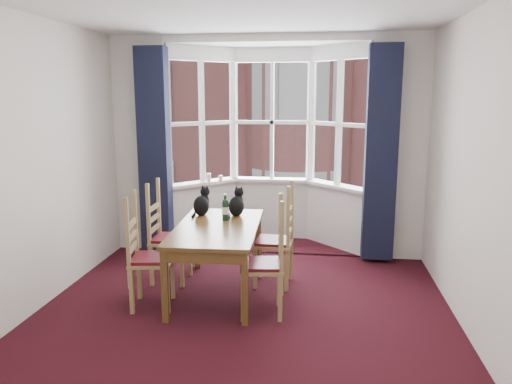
% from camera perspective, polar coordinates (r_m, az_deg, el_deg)
% --- Properties ---
extents(floor, '(4.50, 4.50, 0.00)m').
position_cam_1_polar(floor, '(4.63, -2.10, -15.43)').
color(floor, black).
rests_on(floor, ground).
extents(wall_left, '(0.00, 4.50, 4.50)m').
position_cam_1_polar(wall_left, '(4.94, -25.80, 2.24)').
color(wall_left, silver).
rests_on(wall_left, floor).
extents(wall_right, '(0.00, 4.50, 4.50)m').
position_cam_1_polar(wall_right, '(4.33, 24.84, 1.23)').
color(wall_right, silver).
rests_on(wall_right, floor).
extents(wall_near, '(4.00, 0.00, 4.00)m').
position_cam_1_polar(wall_near, '(2.07, -12.85, -8.00)').
color(wall_near, silver).
rests_on(wall_near, floor).
extents(wall_back_pier_left, '(0.70, 0.12, 2.80)m').
position_cam_1_polar(wall_back_pier_left, '(6.78, -12.89, 5.20)').
color(wall_back_pier_left, silver).
rests_on(wall_back_pier_left, floor).
extents(wall_back_pier_right, '(0.70, 0.12, 2.80)m').
position_cam_1_polar(wall_back_pier_right, '(6.43, 15.97, 4.75)').
color(wall_back_pier_right, silver).
rests_on(wall_back_pier_right, floor).
extents(bay_window, '(2.76, 0.94, 2.80)m').
position_cam_1_polar(bay_window, '(6.90, 1.62, 5.57)').
color(bay_window, white).
rests_on(bay_window, floor).
extents(curtain_left, '(0.38, 0.22, 2.60)m').
position_cam_1_polar(curtain_left, '(6.54, -11.52, 4.61)').
color(curtain_left, '#151A31').
rests_on(curtain_left, floor).
extents(curtain_right, '(0.38, 0.22, 2.60)m').
position_cam_1_polar(curtain_right, '(6.23, 14.09, 4.18)').
color(curtain_right, '#151A31').
rests_on(curtain_right, floor).
extents(dining_table, '(0.90, 1.59, 0.73)m').
position_cam_1_polar(dining_table, '(5.20, -4.44, -4.70)').
color(dining_table, brown).
rests_on(dining_table, floor).
extents(chair_left_near, '(0.46, 0.48, 0.92)m').
position_cam_1_polar(chair_left_near, '(5.04, -12.86, -7.62)').
color(chair_left_near, '#9E844D').
rests_on(chair_left_near, floor).
extents(chair_left_far, '(0.40, 0.42, 0.92)m').
position_cam_1_polar(chair_left_far, '(5.68, -10.64, -5.39)').
color(chair_left_far, '#9E844D').
rests_on(chair_left_far, floor).
extents(chair_right_near, '(0.45, 0.46, 0.92)m').
position_cam_1_polar(chair_right_near, '(4.76, 1.77, -8.48)').
color(chair_right_near, '#9E844D').
rests_on(chair_right_near, floor).
extents(chair_right_far, '(0.42, 0.44, 0.92)m').
position_cam_1_polar(chair_right_far, '(5.46, 2.95, -5.86)').
color(chair_right_far, '#9E844D').
rests_on(chair_right_far, floor).
extents(cat_left, '(0.24, 0.28, 0.34)m').
position_cam_1_polar(cat_left, '(5.63, -6.22, -1.35)').
color(cat_left, black).
rests_on(cat_left, dining_table).
extents(cat_right, '(0.22, 0.27, 0.33)m').
position_cam_1_polar(cat_right, '(5.58, -2.22, -1.42)').
color(cat_right, black).
rests_on(cat_right, dining_table).
extents(wine_bottle, '(0.07, 0.07, 0.29)m').
position_cam_1_polar(wine_bottle, '(5.38, -3.52, -1.92)').
color(wine_bottle, black).
rests_on(wine_bottle, dining_table).
extents(candle_tall, '(0.06, 0.06, 0.12)m').
position_cam_1_polar(candle_tall, '(6.95, -5.43, 1.65)').
color(candle_tall, white).
rests_on(candle_tall, bay_window).
extents(candle_short, '(0.06, 0.06, 0.09)m').
position_cam_1_polar(candle_short, '(6.94, -4.05, 1.55)').
color(candle_short, white).
rests_on(candle_short, bay_window).
extents(street, '(80.00, 80.00, 0.00)m').
position_cam_1_polar(street, '(37.22, 6.21, -1.45)').
color(street, '#333335').
rests_on(street, ground).
extents(tenement_building, '(18.40, 7.80, 15.20)m').
position_cam_1_polar(tenement_building, '(18.11, 5.32, 9.60)').
color(tenement_building, '#A65B55').
rests_on(tenement_building, street).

